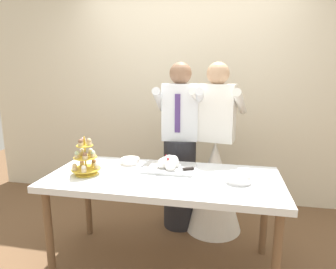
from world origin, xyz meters
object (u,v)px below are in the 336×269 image
object	(u,v)px
dessert_table	(163,185)
round_cake	(130,162)
cupcake_stand	(86,160)
plate_stack	(239,178)
main_cake_tray	(169,165)
person_groom	(180,156)
person_bride	(215,174)

from	to	relation	value
dessert_table	round_cake	bearing A→B (deg)	147.64
cupcake_stand	plate_stack	size ratio (longest dim) A/B	1.60
plate_stack	round_cake	bearing A→B (deg)	165.75
main_cake_tray	person_groom	size ratio (longest dim) A/B	0.25
dessert_table	cupcake_stand	size ratio (longest dim) A/B	5.90
person_groom	dessert_table	bearing A→B (deg)	-92.17
main_cake_tray	person_bride	distance (m)	0.66
person_bride	person_groom	bearing A→B (deg)	-178.85
plate_stack	person_groom	bearing A→B (deg)	129.10
main_cake_tray	person_bride	bearing A→B (deg)	54.45
plate_stack	person_bride	distance (m)	0.74
dessert_table	person_groom	distance (m)	0.66
main_cake_tray	round_cake	distance (m)	0.36
dessert_table	person_groom	size ratio (longest dim) A/B	1.08
dessert_table	person_bride	size ratio (longest dim) A/B	1.08
dessert_table	person_bride	distance (m)	0.77
round_cake	person_bride	distance (m)	0.87
cupcake_stand	round_cake	world-z (taller)	cupcake_stand
dessert_table	round_cake	size ratio (longest dim) A/B	7.50
plate_stack	person_bride	bearing A→B (deg)	106.28
cupcake_stand	person_groom	world-z (taller)	person_groom
round_cake	person_groom	bearing A→B (deg)	50.15
person_groom	person_bride	bearing A→B (deg)	1.15
dessert_table	main_cake_tray	bearing A→B (deg)	84.97
cupcake_stand	main_cake_tray	bearing A→B (deg)	21.22
main_cake_tray	plate_stack	xyz separation A→B (m)	(0.56, -0.18, -0.01)
dessert_table	main_cake_tray	size ratio (longest dim) A/B	4.27
dessert_table	cupcake_stand	distance (m)	0.64
plate_stack	main_cake_tray	bearing A→B (deg)	162.32
cupcake_stand	plate_stack	bearing A→B (deg)	3.10
person_groom	person_bride	xyz separation A→B (m)	(0.35, 0.01, -0.16)
dessert_table	round_cake	xyz separation A→B (m)	(-0.34, 0.22, 0.10)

